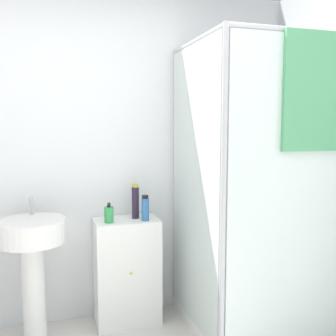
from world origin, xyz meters
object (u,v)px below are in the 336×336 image
sink (32,253)px  soap_dispenser (109,214)px  shampoo_bottle_tall_black (135,202)px  shampoo_bottle_blue (145,208)px

sink → soap_dispenser: 0.57m
sink → soap_dispenser: size_ratio=6.85×
shampoo_bottle_tall_black → sink: bearing=-168.8°
sink → shampoo_bottle_tall_black: 0.80m
shampoo_bottle_tall_black → shampoo_bottle_blue: shampoo_bottle_tall_black is taller
soap_dispenser → shampoo_bottle_tall_black: size_ratio=0.56×
shampoo_bottle_blue → shampoo_bottle_tall_black: bearing=120.9°
soap_dispenser → shampoo_bottle_blue: size_ratio=0.77×
soap_dispenser → shampoo_bottle_tall_black: 0.23m
shampoo_bottle_tall_black → shampoo_bottle_blue: (0.05, -0.09, -0.04)m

